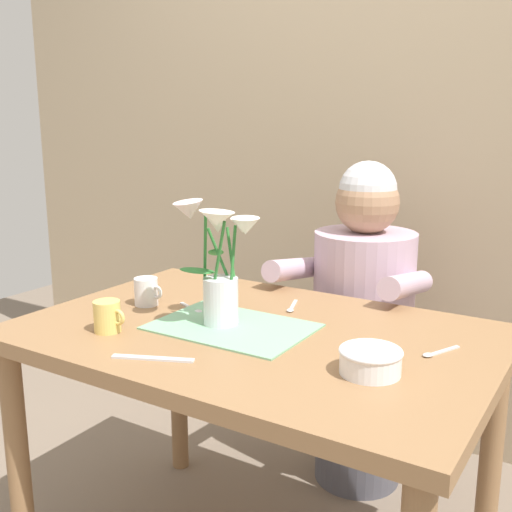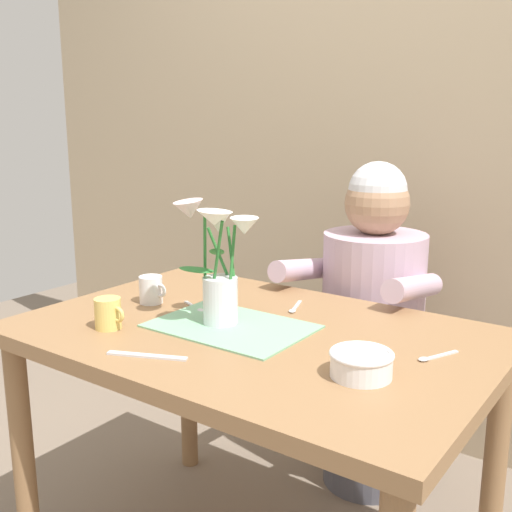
{
  "view_description": "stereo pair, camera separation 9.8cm",
  "coord_description": "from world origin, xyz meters",
  "px_view_note": "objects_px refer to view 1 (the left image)",
  "views": [
    {
      "loc": [
        0.79,
        -1.26,
        1.27
      ],
      "look_at": [
        -0.03,
        0.05,
        0.92
      ],
      "focal_mm": 42.94,
      "sensor_mm": 36.0,
      "label": 1
    },
    {
      "loc": [
        0.87,
        -1.21,
        1.27
      ],
      "look_at": [
        -0.03,
        0.05,
        0.92
      ],
      "focal_mm": 42.94,
      "sensor_mm": 36.0,
      "label": 2
    }
  ],
  "objects_px": {
    "seated_person": "(362,329)",
    "coffee_cup": "(108,316)",
    "ceramic_bowl": "(370,360)",
    "tea_cup": "(147,292)",
    "dinner_knife": "(153,358)",
    "flower_vase": "(220,261)"
  },
  "relations": [
    {
      "from": "ceramic_bowl",
      "to": "tea_cup",
      "type": "xyz_separation_m",
      "value": [
        -0.73,
        0.12,
        0.01
      ]
    },
    {
      "from": "ceramic_bowl",
      "to": "tea_cup",
      "type": "height_order",
      "value": "tea_cup"
    },
    {
      "from": "seated_person",
      "to": "tea_cup",
      "type": "xyz_separation_m",
      "value": [
        -0.42,
        -0.6,
        0.22
      ]
    },
    {
      "from": "seated_person",
      "to": "coffee_cup",
      "type": "relative_size",
      "value": 12.2
    },
    {
      "from": "seated_person",
      "to": "dinner_knife",
      "type": "relative_size",
      "value": 5.97
    },
    {
      "from": "tea_cup",
      "to": "flower_vase",
      "type": "bearing_deg",
      "value": -7.05
    },
    {
      "from": "coffee_cup",
      "to": "seated_person",
      "type": "bearing_deg",
      "value": 66.81
    },
    {
      "from": "seated_person",
      "to": "ceramic_bowl",
      "type": "bearing_deg",
      "value": -68.91
    },
    {
      "from": "ceramic_bowl",
      "to": "coffee_cup",
      "type": "bearing_deg",
      "value": -171.11
    },
    {
      "from": "ceramic_bowl",
      "to": "tea_cup",
      "type": "relative_size",
      "value": 1.46
    },
    {
      "from": "ceramic_bowl",
      "to": "dinner_knife",
      "type": "distance_m",
      "value": 0.48
    },
    {
      "from": "flower_vase",
      "to": "ceramic_bowl",
      "type": "xyz_separation_m",
      "value": [
        0.45,
        -0.08,
        -0.14
      ]
    },
    {
      "from": "seated_person",
      "to": "coffee_cup",
      "type": "distance_m",
      "value": 0.92
    },
    {
      "from": "flower_vase",
      "to": "coffee_cup",
      "type": "distance_m",
      "value": 0.32
    },
    {
      "from": "ceramic_bowl",
      "to": "coffee_cup",
      "type": "height_order",
      "value": "coffee_cup"
    },
    {
      "from": "seated_person",
      "to": "flower_vase",
      "type": "bearing_deg",
      "value": -104.18
    },
    {
      "from": "flower_vase",
      "to": "dinner_knife",
      "type": "xyz_separation_m",
      "value": [
        0.0,
        -0.27,
        -0.17
      ]
    },
    {
      "from": "flower_vase",
      "to": "tea_cup",
      "type": "bearing_deg",
      "value": 172.95
    },
    {
      "from": "flower_vase",
      "to": "dinner_knife",
      "type": "distance_m",
      "value": 0.32
    },
    {
      "from": "ceramic_bowl",
      "to": "tea_cup",
      "type": "bearing_deg",
      "value": 170.72
    },
    {
      "from": "flower_vase",
      "to": "tea_cup",
      "type": "xyz_separation_m",
      "value": [
        -0.29,
        0.04,
        -0.13
      ]
    },
    {
      "from": "ceramic_bowl",
      "to": "dinner_knife",
      "type": "bearing_deg",
      "value": -157.42
    }
  ]
}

